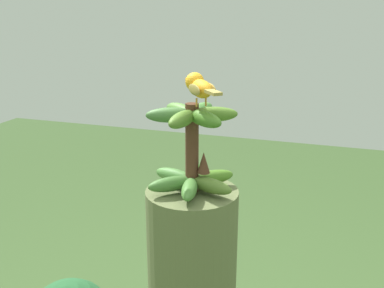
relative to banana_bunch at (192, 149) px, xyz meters
The scene contains 2 objects.
banana_bunch is the anchor object (origin of this frame).
perched_bird 0.18m from the banana_bunch, 146.15° to the left, with size 0.14×0.16×0.08m.
Camera 1 is at (-0.37, 1.12, 1.49)m, focal length 41.56 mm.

